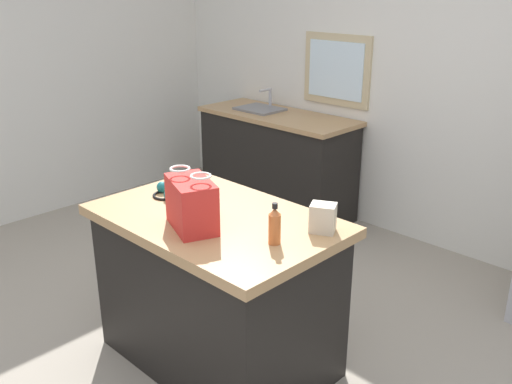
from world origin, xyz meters
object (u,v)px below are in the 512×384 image
Objects in this scene: small_box at (323,218)px; bottle at (275,226)px; shopping_bag at (192,204)px; ear_defenders at (166,192)px; kitchen_island at (218,290)px.

bottle is at bearing -106.24° from small_box.
shopping_bag is 0.49m from ear_defenders.
bottle is at bearing -1.44° from ear_defenders.
ear_defenders is (-0.41, -0.01, 0.46)m from kitchen_island.
kitchen_island is at bearing 176.26° from bottle.
ear_defenders is (-0.85, 0.02, -0.07)m from bottle.
shopping_bag reaches higher than ear_defenders.
ear_defenders is (-0.44, 0.17, -0.10)m from shopping_bag.
kitchen_island is 0.62m from ear_defenders.
shopping_bag is 1.85× the size of ear_defenders.
kitchen_island is 0.59m from shopping_bag.
bottle is at bearing 20.34° from shopping_bag.
small_box is (0.48, 0.41, -0.06)m from shopping_bag.
shopping_bag is at bearing -21.35° from ear_defenders.
small_box is at bearing 24.20° from kitchen_island.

